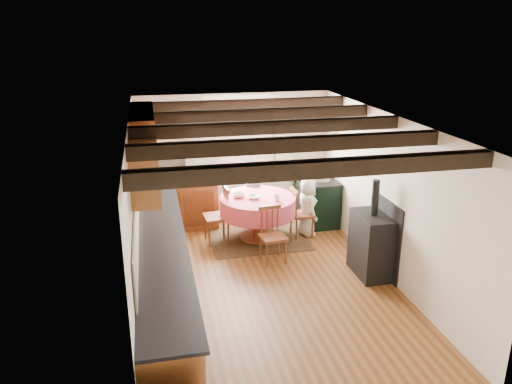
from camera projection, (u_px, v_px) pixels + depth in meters
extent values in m
cube|color=brown|center=(268.00, 284.00, 7.31)|extent=(3.60, 5.50, 0.00)
cube|color=white|center=(269.00, 121.00, 6.54)|extent=(3.60, 5.50, 0.00)
cube|color=silver|center=(234.00, 157.00, 9.47)|extent=(3.60, 0.00, 2.40)
cube|color=silver|center=(343.00, 314.00, 4.38)|extent=(3.60, 0.00, 2.40)
cube|color=silver|center=(135.00, 217.00, 6.56)|extent=(0.00, 5.50, 2.40)
cube|color=silver|center=(388.00, 198.00, 7.29)|extent=(0.00, 5.50, 2.40)
cube|color=black|center=(319.00, 169.00, 4.72)|extent=(3.60, 0.16, 0.16)
cube|color=black|center=(290.00, 145.00, 5.64)|extent=(3.60, 0.16, 0.16)
cube|color=black|center=(269.00, 127.00, 6.57)|extent=(3.60, 0.16, 0.16)
cube|color=black|center=(253.00, 114.00, 7.49)|extent=(3.60, 0.16, 0.16)
cube|color=black|center=(241.00, 104.00, 8.42)|extent=(3.60, 0.16, 0.16)
cube|color=beige|center=(137.00, 209.00, 6.84)|extent=(0.02, 4.50, 0.55)
cube|color=beige|center=(181.00, 160.00, 9.25)|extent=(1.40, 0.02, 0.55)
cube|color=#A45527|center=(162.00, 267.00, 6.86)|extent=(0.60, 5.30, 0.88)
cube|color=#A45527|center=(181.00, 204.00, 9.22)|extent=(1.30, 0.60, 0.88)
cube|color=black|center=(161.00, 236.00, 6.72)|extent=(0.64, 5.30, 0.04)
cube|color=black|center=(180.00, 181.00, 9.06)|extent=(1.30, 0.64, 0.04)
cube|color=#A45527|center=(144.00, 140.00, 7.46)|extent=(0.34, 1.80, 0.90)
cube|color=#A45527|center=(144.00, 171.00, 6.09)|extent=(0.34, 0.90, 0.70)
cube|color=white|center=(239.00, 136.00, 9.35)|extent=(1.34, 0.03, 1.54)
cube|color=white|center=(239.00, 136.00, 9.35)|extent=(1.20, 0.01, 1.40)
cube|color=beige|center=(195.00, 166.00, 9.26)|extent=(0.35, 0.10, 2.10)
cube|color=beige|center=(284.00, 161.00, 9.60)|extent=(0.35, 0.10, 2.10)
cylinder|color=black|center=(240.00, 105.00, 9.08)|extent=(2.00, 0.03, 0.03)
cube|color=gold|center=(332.00, 132.00, 9.25)|extent=(0.04, 0.50, 0.60)
cylinder|color=silver|center=(289.00, 129.00, 9.49)|extent=(0.30, 0.02, 0.30)
cube|color=black|center=(258.00, 239.00, 8.81)|extent=(1.68, 1.31, 0.01)
imported|color=#4A5F73|center=(253.00, 198.00, 9.24)|extent=(0.44, 0.34, 1.08)
imported|color=silver|center=(307.00, 207.00, 8.86)|extent=(0.41, 0.56, 1.05)
imported|color=silver|center=(254.00, 197.00, 8.48)|extent=(0.26, 0.26, 0.05)
imported|color=silver|center=(239.00, 195.00, 8.55)|extent=(0.30, 0.30, 0.07)
imported|color=silver|center=(277.00, 198.00, 8.37)|extent=(0.13, 0.13, 0.10)
cylinder|color=#262628|center=(169.00, 175.00, 8.93)|extent=(0.14, 0.14, 0.24)
cylinder|color=#262628|center=(182.00, 173.00, 9.11)|extent=(0.17, 0.17, 0.19)
cylinder|color=#262628|center=(195.00, 173.00, 9.00)|extent=(0.09, 0.09, 0.26)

